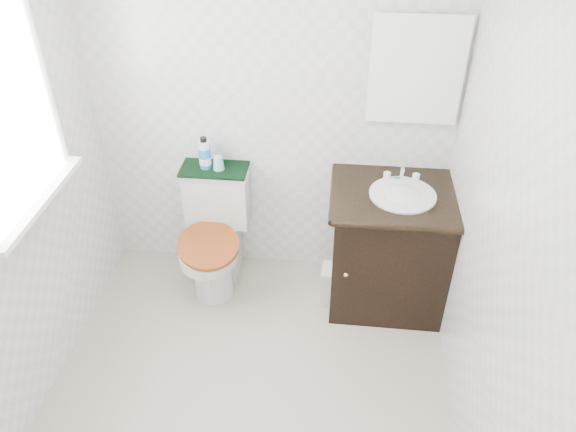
% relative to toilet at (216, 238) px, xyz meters
% --- Properties ---
extents(floor, '(2.40, 2.40, 0.00)m').
position_rel_toilet_xyz_m(floor, '(0.35, -0.97, -0.35)').
color(floor, '#AA9E89').
rests_on(floor, ground).
extents(wall_back, '(2.40, 0.00, 2.40)m').
position_rel_toilet_xyz_m(wall_back, '(0.35, 0.23, 0.85)').
color(wall_back, silver).
rests_on(wall_back, ground).
extents(wall_right, '(0.00, 2.40, 2.40)m').
position_rel_toilet_xyz_m(wall_right, '(1.45, -0.97, 0.85)').
color(wall_right, silver).
rests_on(wall_right, ground).
extents(mirror, '(0.50, 0.02, 0.60)m').
position_rel_toilet_xyz_m(mirror, '(1.17, 0.21, 1.10)').
color(mirror, silver).
rests_on(mirror, wall_back).
extents(toilet, '(0.47, 0.66, 0.79)m').
position_rel_toilet_xyz_m(toilet, '(0.00, 0.00, 0.00)').
color(toilet, silver).
rests_on(toilet, floor).
extents(vanity, '(0.74, 0.63, 0.92)m').
position_rel_toilet_xyz_m(vanity, '(1.12, -0.06, 0.09)').
color(vanity, black).
rests_on(vanity, floor).
extents(trash_bin, '(0.20, 0.17, 0.28)m').
position_rel_toilet_xyz_m(trash_bin, '(0.80, -0.16, -0.20)').
color(trash_bin, silver).
rests_on(trash_bin, floor).
extents(towel, '(0.42, 0.22, 0.02)m').
position_rel_toilet_xyz_m(towel, '(-0.00, 0.12, 0.45)').
color(towel, black).
rests_on(towel, toilet).
extents(mouthwash_bottle, '(0.07, 0.07, 0.21)m').
position_rel_toilet_xyz_m(mouthwash_bottle, '(-0.05, 0.12, 0.55)').
color(mouthwash_bottle, blue).
rests_on(mouthwash_bottle, towel).
extents(cup, '(0.07, 0.07, 0.09)m').
position_rel_toilet_xyz_m(cup, '(0.03, 0.11, 0.50)').
color(cup, '#7CB5CA').
rests_on(cup, towel).
extents(soap_bar, '(0.06, 0.04, 0.02)m').
position_rel_toilet_xyz_m(soap_bar, '(1.12, 0.08, 0.48)').
color(soap_bar, '#1C7487').
rests_on(soap_bar, vanity).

